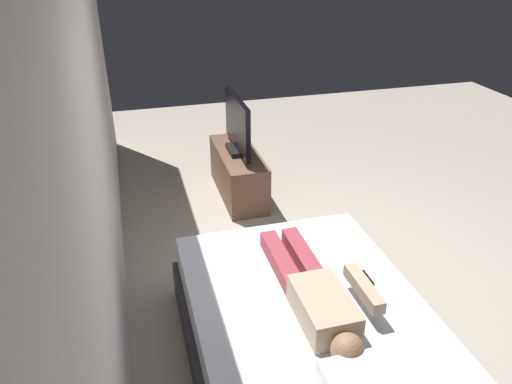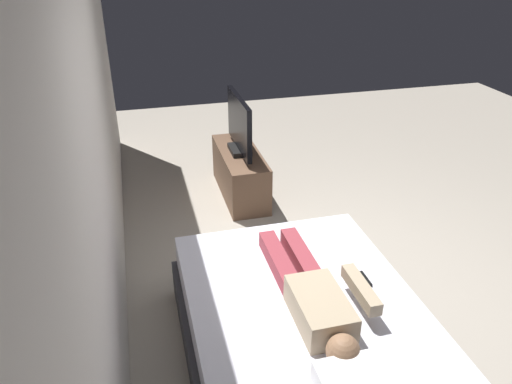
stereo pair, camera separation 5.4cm
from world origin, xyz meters
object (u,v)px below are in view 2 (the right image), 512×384
bed (307,344)px  person (314,295)px  remote (364,279)px  tv (239,126)px  tv_stand (240,173)px

bed → person: bearing=-51.4°
person → remote: person is taller
person → tv: tv is taller
tv → person: bearing=177.3°
tv_stand → tv: size_ratio=1.25×
person → tv: (2.50, -0.12, 0.16)m
tv_stand → tv: 0.53m
bed → person: person is taller
tv_stand → tv: (-0.00, 0.00, 0.53)m
remote → tv_stand: size_ratio=0.14×
person → tv_stand: 2.53m
bed → tv_stand: bearing=-3.5°
tv_stand → tv: bearing=180.0°
person → remote: size_ratio=8.40×
person → remote: 0.44m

